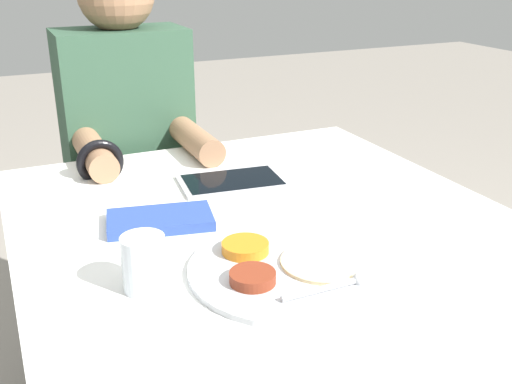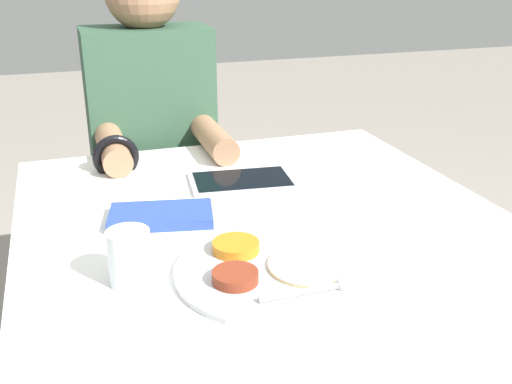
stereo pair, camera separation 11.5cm
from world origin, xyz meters
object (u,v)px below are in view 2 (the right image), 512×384
red_notebook (161,216)px  tablet_device (242,180)px  person_diner (155,186)px  thali_tray (273,268)px  drinking_glass (129,257)px

red_notebook → tablet_device: size_ratio=0.87×
tablet_device → person_diner: (-0.13, 0.45, -0.16)m
thali_tray → drinking_glass: size_ratio=3.71×
thali_tray → tablet_device: 0.42m
thali_tray → drinking_glass: drinking_glass is taller
tablet_device → person_diner: size_ratio=0.20×
tablet_device → person_diner: bearing=106.5°
person_diner → tablet_device: bearing=-73.5°
thali_tray → person_diner: 0.88m
red_notebook → person_diner: size_ratio=0.17×
thali_tray → red_notebook: bearing=117.9°
thali_tray → red_notebook: thali_tray is taller
thali_tray → person_diner: (-0.06, 0.86, -0.17)m
thali_tray → tablet_device: bearing=80.0°
red_notebook → tablet_device: (0.21, 0.15, -0.00)m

